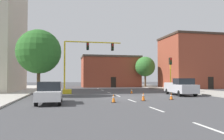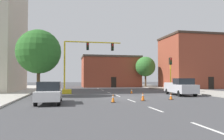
# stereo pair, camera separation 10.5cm
# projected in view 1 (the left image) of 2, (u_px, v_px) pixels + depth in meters

# --- Properties ---
(ground_plane) EXTENTS (160.00, 160.00, 0.00)m
(ground_plane) POSITION_uv_depth(u_px,v_px,m) (123.00, 98.00, 22.66)
(ground_plane) COLOR #424244
(sidewalk_left) EXTENTS (6.00, 56.00, 0.14)m
(sidewalk_left) POSITION_uv_depth(u_px,v_px,m) (8.00, 93.00, 27.88)
(sidewalk_left) COLOR #B2ADA3
(sidewalk_left) RESTS_ON ground_plane
(sidewalk_right) EXTENTS (6.00, 56.00, 0.14)m
(sidewalk_right) POSITION_uv_depth(u_px,v_px,m) (194.00, 91.00, 33.11)
(sidewalk_right) COLOR #9E998E
(sidewalk_right) RESTS_ON ground_plane
(lane_stripe_seg_0) EXTENTS (0.16, 2.40, 0.01)m
(lane_stripe_seg_0) POSITION_uv_depth(u_px,v_px,m) (210.00, 128.00, 8.95)
(lane_stripe_seg_0) COLOR silver
(lane_stripe_seg_0) RESTS_ON ground_plane
(lane_stripe_seg_1) EXTENTS (0.16, 2.40, 0.01)m
(lane_stripe_seg_1) POSITION_uv_depth(u_px,v_px,m) (156.00, 109.00, 14.34)
(lane_stripe_seg_1) COLOR silver
(lane_stripe_seg_1) RESTS_ON ground_plane
(lane_stripe_seg_2) EXTENTS (0.16, 2.40, 0.01)m
(lane_stripe_seg_2) POSITION_uv_depth(u_px,v_px,m) (132.00, 101.00, 19.72)
(lane_stripe_seg_2) COLOR silver
(lane_stripe_seg_2) RESTS_ON ground_plane
(lane_stripe_seg_3) EXTENTS (0.16, 2.40, 0.01)m
(lane_stripe_seg_3) POSITION_uv_depth(u_px,v_px,m) (118.00, 96.00, 25.10)
(lane_stripe_seg_3) COLOR silver
(lane_stripe_seg_3) RESTS_ON ground_plane
(lane_stripe_seg_4) EXTENTS (0.16, 2.40, 0.01)m
(lane_stripe_seg_4) POSITION_uv_depth(u_px,v_px,m) (109.00, 92.00, 30.49)
(lane_stripe_seg_4) COLOR silver
(lane_stripe_seg_4) RESTS_ON ground_plane
(lane_stripe_seg_5) EXTENTS (0.16, 2.40, 0.01)m
(lane_stripe_seg_5) POSITION_uv_depth(u_px,v_px,m) (103.00, 90.00, 35.87)
(lane_stripe_seg_5) COLOR silver
(lane_stripe_seg_5) RESTS_ON ground_plane
(lane_stripe_seg_6) EXTENTS (0.16, 2.40, 0.01)m
(lane_stripe_seg_6) POSITION_uv_depth(u_px,v_px,m) (98.00, 89.00, 41.26)
(lane_stripe_seg_6) COLOR silver
(lane_stripe_seg_6) RESTS_ON ground_plane
(building_brick_center) EXTENTS (12.83, 7.63, 6.85)m
(building_brick_center) POSITION_uv_depth(u_px,v_px,m) (110.00, 72.00, 49.82)
(building_brick_center) COLOR brown
(building_brick_center) RESTS_ON ground_plane
(building_row_right) EXTENTS (12.84, 9.37, 10.37)m
(building_row_right) POSITION_uv_depth(u_px,v_px,m) (196.00, 62.00, 44.24)
(building_row_right) COLOR brown
(building_row_right) RESTS_ON ground_plane
(traffic_signal_gantry) EXTENTS (8.31, 1.20, 6.83)m
(traffic_signal_gantry) POSITION_uv_depth(u_px,v_px,m) (73.00, 77.00, 28.49)
(traffic_signal_gantry) COLOR yellow
(traffic_signal_gantry) RESTS_ON ground_plane
(traffic_light_pole_right) EXTENTS (0.32, 0.47, 4.80)m
(traffic_light_pole_right) POSITION_uv_depth(u_px,v_px,m) (170.00, 67.00, 30.15)
(traffic_light_pole_right) COLOR yellow
(traffic_light_pole_right) RESTS_ON ground_plane
(tree_left_near) EXTENTS (4.83, 4.83, 7.32)m
(tree_left_near) POSITION_uv_depth(u_px,v_px,m) (39.00, 52.00, 24.10)
(tree_left_near) COLOR #4C3823
(tree_left_near) RESTS_ON ground_plane
(tree_right_far) EXTENTS (4.16, 4.16, 6.48)m
(tree_right_far) POSITION_uv_depth(u_px,v_px,m) (145.00, 67.00, 46.34)
(tree_right_far) COLOR brown
(tree_right_far) RESTS_ON ground_plane
(pickup_truck_silver) EXTENTS (2.46, 5.55, 1.99)m
(pickup_truck_silver) POSITION_uv_depth(u_px,v_px,m) (180.00, 87.00, 25.79)
(pickup_truck_silver) COLOR #BCBCC1
(pickup_truck_silver) RESTS_ON ground_plane
(sedan_white_near_left) EXTENTS (1.90, 4.51, 1.74)m
(sedan_white_near_left) POSITION_uv_depth(u_px,v_px,m) (50.00, 92.00, 17.55)
(sedan_white_near_left) COLOR white
(sedan_white_near_left) RESTS_ON ground_plane
(traffic_cone_roadside_a) EXTENTS (0.36, 0.36, 0.61)m
(traffic_cone_roadside_a) POSITION_uv_depth(u_px,v_px,m) (171.00, 97.00, 20.56)
(traffic_cone_roadside_a) COLOR black
(traffic_cone_roadside_a) RESTS_ON ground_plane
(traffic_cone_roadside_b) EXTENTS (0.36, 0.36, 0.78)m
(traffic_cone_roadside_b) POSITION_uv_depth(u_px,v_px,m) (143.00, 96.00, 19.56)
(traffic_cone_roadside_b) COLOR black
(traffic_cone_roadside_b) RESTS_ON ground_plane
(traffic_cone_roadside_c) EXTENTS (0.36, 0.36, 0.66)m
(traffic_cone_roadside_c) POSITION_uv_depth(u_px,v_px,m) (132.00, 91.00, 28.42)
(traffic_cone_roadside_c) COLOR black
(traffic_cone_roadside_c) RESTS_ON ground_plane
(traffic_cone_roadside_d) EXTENTS (0.36, 0.36, 0.73)m
(traffic_cone_roadside_d) POSITION_uv_depth(u_px,v_px,m) (114.00, 98.00, 18.21)
(traffic_cone_roadside_d) COLOR black
(traffic_cone_roadside_d) RESTS_ON ground_plane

